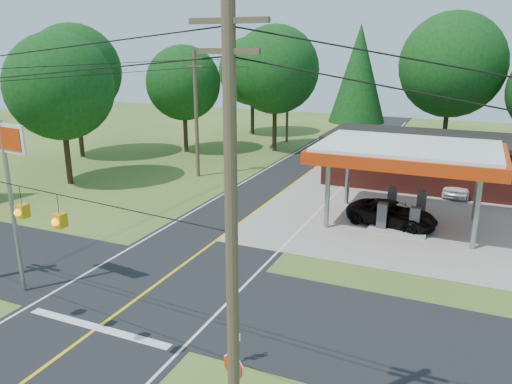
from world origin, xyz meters
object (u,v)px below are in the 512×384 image
at_px(sedan_car, 461,184).
at_px(big_stop_sign, 6,166).
at_px(gas_canopy, 407,155).
at_px(octagonal_stop_sign, 233,372).
at_px(suv_car, 392,214).

height_order(sedan_car, big_stop_sign, big_stop_sign).
bearing_deg(gas_canopy, sedan_car, 69.44).
height_order(gas_canopy, octagonal_stop_sign, gas_canopy).
distance_m(suv_car, sedan_car, 9.33).
bearing_deg(big_stop_sign, gas_canopy, 47.92).
bearing_deg(sedan_car, octagonal_stop_sign, -90.51).
distance_m(sedan_car, big_stop_sign, 29.42).
relative_size(suv_car, octagonal_stop_sign, 2.25).
bearing_deg(big_stop_sign, sedan_car, 54.13).
relative_size(suv_car, sedan_car, 1.17).
bearing_deg(big_stop_sign, suv_car, 47.73).
distance_m(gas_canopy, big_stop_sign, 20.94).
relative_size(gas_canopy, octagonal_stop_sign, 4.56).
bearing_deg(gas_canopy, suv_car, -127.40).
xyz_separation_m(gas_canopy, big_stop_sign, (-14.00, -15.51, 1.41)).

